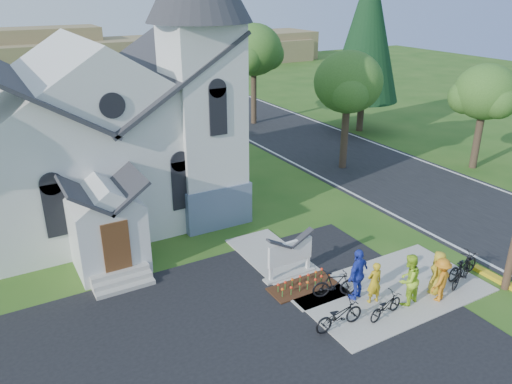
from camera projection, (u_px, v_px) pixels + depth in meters
ground at (369, 310)px, 17.34m from camera, size 120.00×120.00×0.00m
road at (332, 151)px, 33.94m from camera, size 8.00×90.00×0.02m
sidewalk at (391, 290)px, 18.42m from camera, size 7.00×4.00×0.05m
church at (103, 108)px, 22.81m from camera, size 12.35×12.00×13.00m
church_sign at (290, 253)px, 18.96m from camera, size 2.20×0.40×1.70m
flower_bed at (303, 286)px, 18.62m from camera, size 2.60×1.10×0.07m
tree_road_near at (348, 83)px, 28.85m from camera, size 4.00×4.00×7.05m
tree_road_mid at (254, 50)px, 38.47m from camera, size 4.40×4.40×7.80m
tree_road_far at (486, 93)px, 29.07m from camera, size 3.60×3.60×6.30m
conifer at (367, 31)px, 35.80m from camera, size 5.20×5.20×12.40m
distant_hills at (89, 55)px, 63.17m from camera, size 61.00×10.00×5.60m
cyclist_0 at (374, 282)px, 17.42m from camera, size 0.63×0.46×1.58m
bike_0 at (339, 315)px, 16.20m from camera, size 1.84×0.66×0.96m
cyclist_1 at (408, 280)px, 17.28m from camera, size 1.04×0.87×1.92m
bike_1 at (335, 284)px, 17.83m from camera, size 1.71×1.03×0.99m
cyclist_2 at (358, 274)px, 17.57m from camera, size 1.24×0.80×1.96m
bike_2 at (386, 306)px, 16.78m from camera, size 1.64×0.80×0.83m
cyclist_3 at (441, 280)px, 17.53m from camera, size 1.18×0.87×1.64m
bike_3 at (462, 271)px, 18.56m from camera, size 1.94×1.13×1.13m
cyclist_4 at (438, 272)px, 17.95m from camera, size 0.96×0.81×1.66m
bike_4 at (463, 265)px, 19.07m from camera, size 1.87×0.85×0.95m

